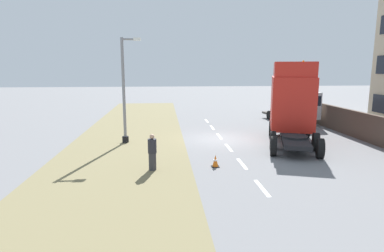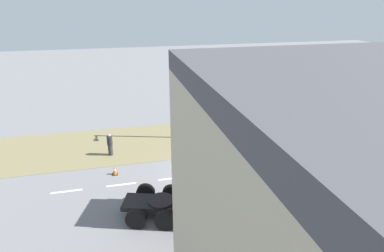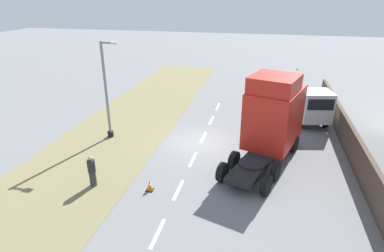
% 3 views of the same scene
% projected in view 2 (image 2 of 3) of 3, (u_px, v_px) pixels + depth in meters
% --- Properties ---
extents(ground_plane, '(120.00, 120.00, 0.00)m').
position_uv_depth(ground_plane, '(207.00, 174.00, 20.94)').
color(ground_plane, slate).
rests_on(ground_plane, ground).
extents(grass_verge, '(7.00, 44.00, 0.01)m').
position_uv_depth(grass_verge, '(187.00, 138.00, 26.36)').
color(grass_verge, olive).
rests_on(grass_verge, ground).
extents(lane_markings, '(0.16, 17.80, 0.00)m').
position_uv_depth(lane_markings, '(197.00, 175.00, 20.79)').
color(lane_markings, white).
rests_on(lane_markings, ground).
extents(lorry_cab, '(4.56, 7.56, 5.09)m').
position_uv_depth(lorry_cab, '(220.00, 176.00, 15.94)').
color(lorry_cab, black).
rests_on(lorry_cab, ground).
extents(flatbed_truck, '(3.13, 6.01, 2.71)m').
position_uv_depth(flatbed_truck, '(352.00, 212.00, 14.90)').
color(flatbed_truck, silver).
rests_on(flatbed_truck, ground).
extents(lamp_post, '(1.32, 0.39, 6.37)m').
position_uv_depth(lamp_post, '(181.00, 105.00, 25.29)').
color(lamp_post, black).
rests_on(lamp_post, ground).
extents(pedestrian, '(0.39, 0.39, 1.68)m').
position_uv_depth(pedestrian, '(110.00, 145.00, 23.20)').
color(pedestrian, '#333338').
rests_on(pedestrian, ground).
extents(traffic_cone_lead, '(0.36, 0.36, 0.58)m').
position_uv_depth(traffic_cone_lead, '(115.00, 170.00, 20.81)').
color(traffic_cone_lead, black).
rests_on(traffic_cone_lead, ground).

